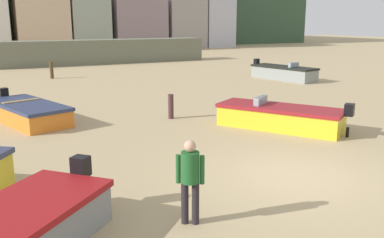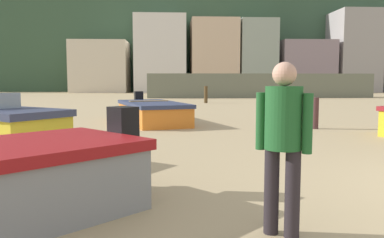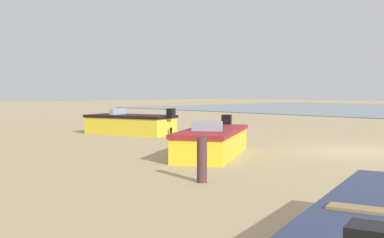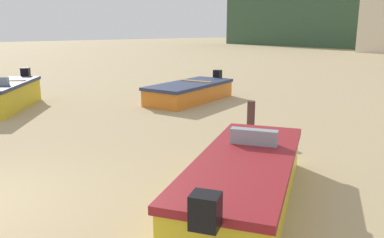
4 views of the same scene
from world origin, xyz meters
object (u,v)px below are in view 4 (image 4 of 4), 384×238
at_px(boat_yellow_1, 7,95).
at_px(boat_yellow_3, 245,179).
at_px(mooring_post_near_water, 251,118).
at_px(boat_orange_5, 190,92).

height_order(boat_yellow_1, boat_yellow_3, boat_yellow_1).
xyz_separation_m(boat_yellow_3, mooring_post_near_water, (-2.77, 3.19, 0.07)).
relative_size(boat_orange_5, mooring_post_near_water, 4.72).
distance_m(boat_yellow_3, mooring_post_near_water, 4.22).
distance_m(boat_orange_5, mooring_post_near_water, 5.39).
xyz_separation_m(boat_yellow_3, boat_orange_5, (-7.80, 5.15, -0.04)).
xyz_separation_m(boat_yellow_1, boat_orange_5, (2.95, 6.09, -0.12)).
bearing_deg(boat_yellow_1, boat_yellow_3, 130.42).
bearing_deg(mooring_post_near_water, boat_yellow_3, -48.99).
height_order(boat_orange_5, mooring_post_near_water, boat_orange_5).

